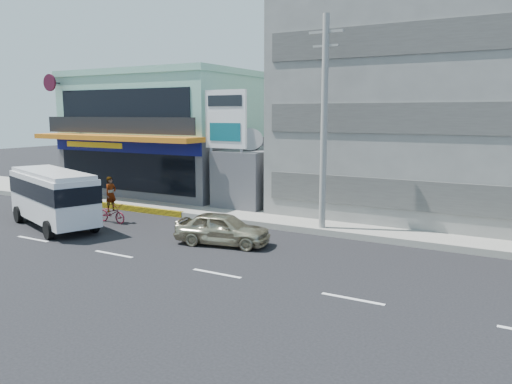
% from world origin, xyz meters
% --- Properties ---
extents(ground, '(120.00, 120.00, 0.00)m').
position_xyz_m(ground, '(0.00, 0.00, 0.00)').
color(ground, black).
rests_on(ground, ground).
extents(sidewalk, '(70.00, 5.00, 0.30)m').
position_xyz_m(sidewalk, '(5.00, 9.50, 0.15)').
color(sidewalk, gray).
rests_on(sidewalk, ground).
extents(shop_building, '(12.40, 11.70, 8.00)m').
position_xyz_m(shop_building, '(-8.00, 13.95, 4.00)').
color(shop_building, '#4B4A50').
rests_on(shop_building, ground).
extents(concrete_building, '(16.00, 12.00, 14.00)m').
position_xyz_m(concrete_building, '(10.00, 15.00, 7.00)').
color(concrete_building, gray).
rests_on(concrete_building, ground).
extents(gap_structure, '(3.00, 6.00, 3.50)m').
position_xyz_m(gap_structure, '(0.00, 12.00, 1.75)').
color(gap_structure, '#4B4A50').
rests_on(gap_structure, ground).
extents(satellite_dish, '(1.50, 1.50, 0.15)m').
position_xyz_m(satellite_dish, '(0.00, 11.00, 3.58)').
color(satellite_dish, slate).
rests_on(satellite_dish, gap_structure).
extents(billboard, '(2.60, 0.18, 6.90)m').
position_xyz_m(billboard, '(-0.50, 9.20, 4.93)').
color(billboard, gray).
rests_on(billboard, ground).
extents(utility_pole_near, '(1.60, 0.30, 10.00)m').
position_xyz_m(utility_pole_near, '(6.00, 7.40, 5.15)').
color(utility_pole_near, '#999993').
rests_on(utility_pole_near, ground).
extents(minibus, '(7.09, 4.32, 2.83)m').
position_xyz_m(minibus, '(-6.13, 2.11, 1.69)').
color(minibus, silver).
rests_on(minibus, ground).
extents(sedan, '(4.38, 2.44, 1.41)m').
position_xyz_m(sedan, '(3.00, 3.44, 0.70)').
color(sedan, '#B4AB89').
rests_on(sedan, ground).
extents(motorcycle_rider, '(1.91, 0.76, 2.40)m').
position_xyz_m(motorcycle_rider, '(-4.41, 4.27, 0.79)').
color(motorcycle_rider, maroon).
rests_on(motorcycle_rider, ground).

